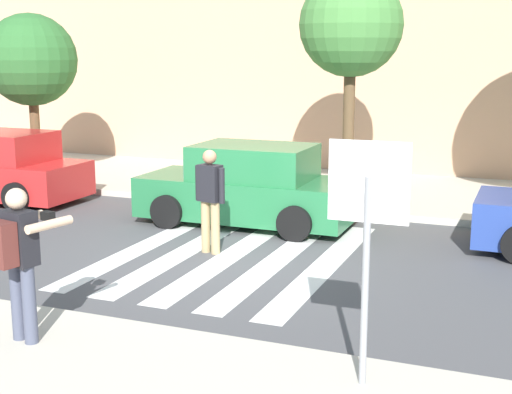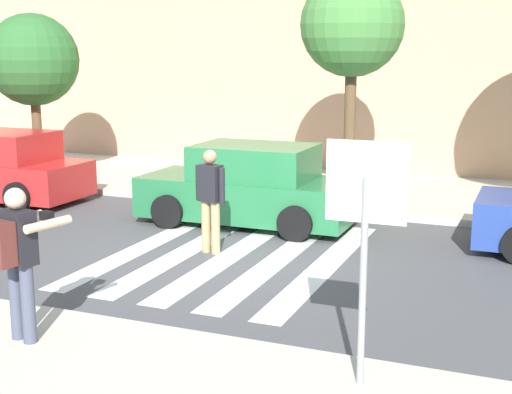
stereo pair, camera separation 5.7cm
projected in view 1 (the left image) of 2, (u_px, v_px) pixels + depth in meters
ground_plane at (226, 258)px, 11.51m from camera, size 120.00×120.00×0.00m
sidewalk_far at (329, 189)px, 16.96m from camera, size 60.00×4.80×0.14m
building_facade_far at (374, 47)px, 20.29m from camera, size 56.00×4.00×6.80m
crosswalk_stripe_0 at (146, 245)px, 12.27m from camera, size 0.44×5.20×0.01m
crosswalk_stripe_1 at (188, 250)px, 11.98m from camera, size 0.44×5.20×0.01m
crosswalk_stripe_2 at (231, 255)px, 11.69m from camera, size 0.44×5.20×0.01m
crosswalk_stripe_3 at (277, 260)px, 11.40m from camera, size 0.44×5.20×0.01m
crosswalk_stripe_4 at (325, 266)px, 11.11m from camera, size 0.44×5.20×0.01m
stop_sign at (368, 210)px, 6.56m from camera, size 0.76×0.08×2.36m
photographer_with_backpack at (18, 252)px, 7.67m from camera, size 0.69×0.92×1.72m
pedestrian_crossing at (210, 195)px, 11.64m from camera, size 0.57×0.32×1.72m
parked_car_green at (249, 187)px, 13.66m from camera, size 4.10×1.92×1.55m
street_tree_west at (31, 61)px, 17.43m from camera, size 2.25×2.25×4.06m
street_tree_center at (351, 26)px, 14.50m from camera, size 2.13×2.13×4.74m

